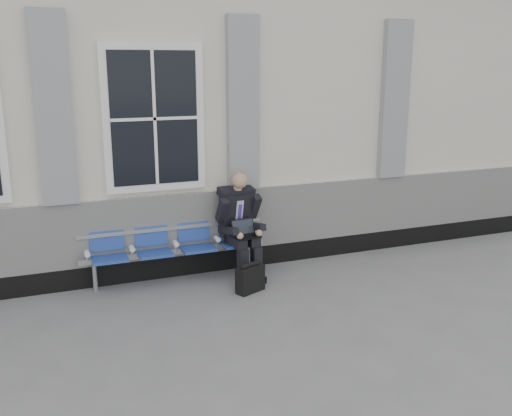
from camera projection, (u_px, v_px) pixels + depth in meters
name	position (u px, v px, depth m)	size (l,w,h in m)	color
ground	(158.00, 324.00, 6.66)	(70.00, 70.00, 0.00)	slate
station_building	(106.00, 110.00, 9.24)	(14.40, 4.40, 4.49)	beige
bench	(175.00, 242.00, 7.91)	(2.60, 0.47, 0.91)	#9EA0A3
businessman	(240.00, 221.00, 8.05)	(0.64, 0.86, 1.49)	black
briefcase	(250.00, 278.00, 7.56)	(0.43, 0.31, 0.41)	black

